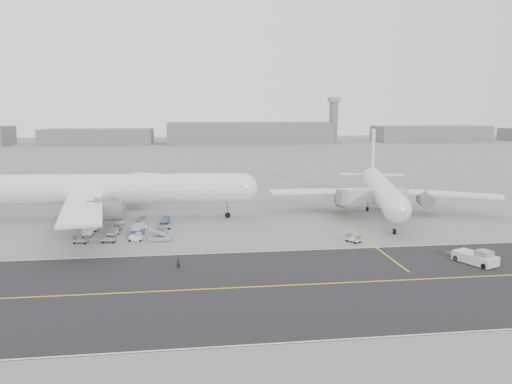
{
  "coord_description": "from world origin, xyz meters",
  "views": [
    {
      "loc": [
        0.09,
        -78.44,
        22.4
      ],
      "look_at": [
        11.93,
        12.0,
        7.34
      ],
      "focal_mm": 35.0,
      "sensor_mm": 36.0,
      "label": 1
    }
  ],
  "objects": [
    {
      "name": "airliner_a",
      "position": [
        -17.7,
        25.86,
        6.31
      ],
      "size": [
        63.61,
        62.7,
        21.94
      ],
      "rotation": [
        0.0,
        0.0,
        1.49
      ],
      "color": "white",
      "rests_on": "ground"
    },
    {
      "name": "ground",
      "position": [
        0.0,
        0.0,
        0.0
      ],
      "size": [
        700.0,
        700.0,
        0.0
      ],
      "primitive_type": "plane",
      "color": "gray",
      "rests_on": "ground"
    },
    {
      "name": "ground_crew_a",
      "position": [
        -1.99,
        -9.61,
        0.83
      ],
      "size": [
        0.65,
        0.48,
        1.65
      ],
      "primitive_type": "imported",
      "rotation": [
        0.0,
        0.0,
        0.15
      ],
      "color": "black",
      "rests_on": "ground"
    },
    {
      "name": "airliner_b",
      "position": [
        41.69,
        25.45,
        5.05
      ],
      "size": [
        48.61,
        49.71,
        17.5
      ],
      "rotation": [
        0.0,
        0.0,
        -0.26
      ],
      "color": "white",
      "rests_on": "ground"
    },
    {
      "name": "control_tower",
      "position": [
        100.0,
        265.0,
        16.25
      ],
      "size": [
        7.0,
        7.0,
        31.25
      ],
      "color": "slate",
      "rests_on": "ground"
    },
    {
      "name": "jet_bridge",
      "position": [
        38.11,
        20.56,
        4.24
      ],
      "size": [
        16.28,
        4.64,
        6.09
      ],
      "rotation": [
        0.0,
        0.0,
        0.1
      ],
      "color": "gray",
      "rests_on": "ground"
    },
    {
      "name": "stray_dolly",
      "position": [
        27.36,
        1.5,
        0.0
      ],
      "size": [
        2.52,
        2.81,
        1.47
      ],
      "primitive_type": null,
      "rotation": [
        0.0,
        0.0,
        0.56
      ],
      "color": "silver",
      "rests_on": "ground"
    },
    {
      "name": "taxiway",
      "position": [
        5.02,
        -17.98,
        0.01
      ],
      "size": [
        220.0,
        59.0,
        0.03
      ],
      "color": "#272729",
      "rests_on": "ground"
    },
    {
      "name": "gse_cluster",
      "position": [
        -12.08,
        13.41,
        0.0
      ],
      "size": [
        23.06,
        22.42,
        1.84
      ],
      "primitive_type": null,
      "rotation": [
        0.0,
        0.0,
        -0.13
      ],
      "color": "gray",
      "rests_on": "ground"
    },
    {
      "name": "horizon_buildings",
      "position": [
        30.0,
        260.0,
        0.0
      ],
      "size": [
        520.0,
        28.0,
        28.0
      ],
      "primitive_type": null,
      "color": "slate",
      "rests_on": "ground"
    },
    {
      "name": "pushback_tug",
      "position": [
        41.39,
        -12.55,
        0.93
      ],
      "size": [
        5.12,
        7.86,
        2.27
      ],
      "rotation": [
        0.0,
        0.0,
        0.42
      ],
      "color": "beige",
      "rests_on": "ground"
    }
  ]
}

